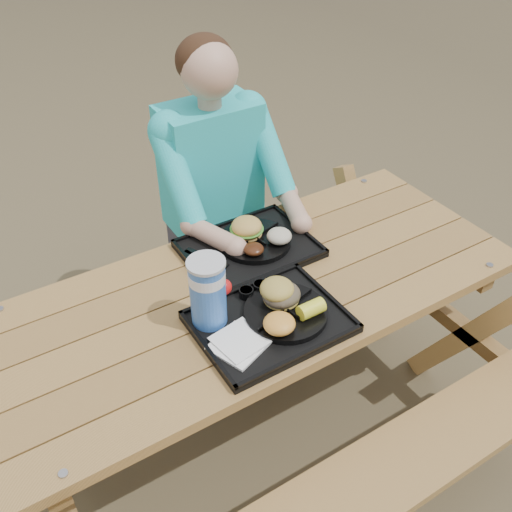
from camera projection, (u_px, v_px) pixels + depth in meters
ground at (256, 423)px, 2.36m from camera, size 60.00×60.00×0.00m
picnic_table at (256, 362)px, 2.13m from camera, size 1.80×1.49×0.75m
tray_near at (270, 323)px, 1.75m from camera, size 0.45×0.35×0.02m
tray_far at (249, 249)px, 2.04m from camera, size 0.45×0.35×0.02m
plate_near at (286, 312)px, 1.76m from camera, size 0.26×0.26×0.02m
plate_far at (255, 241)px, 2.05m from camera, size 0.26×0.26×0.02m
napkin_stack at (238, 344)px, 1.65m from camera, size 0.18×0.18×0.02m
soda_cup at (208, 293)px, 1.68m from camera, size 0.11×0.11×0.22m
condiment_bbq at (246, 293)px, 1.82m from camera, size 0.05×0.05×0.03m
condiment_mustard at (260, 287)px, 1.84m from camera, size 0.05×0.05×0.03m
sandwich at (282, 286)px, 1.75m from camera, size 0.11×0.11×0.12m
mac_cheese at (279, 324)px, 1.67m from camera, size 0.10×0.10×0.05m
corn_cob at (311, 309)px, 1.72m from camera, size 0.08×0.08×0.05m
cutlery_far at (206, 258)px, 1.98m from camera, size 0.10×0.17×0.01m
burger at (247, 223)px, 2.03m from camera, size 0.11×0.11×0.10m
baked_beans at (254, 249)px, 1.97m from camera, size 0.07×0.07×0.03m
potato_salad at (279, 236)px, 2.01m from camera, size 0.09×0.09×0.05m
diner at (216, 215)px, 2.42m from camera, size 0.48×0.84×1.28m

